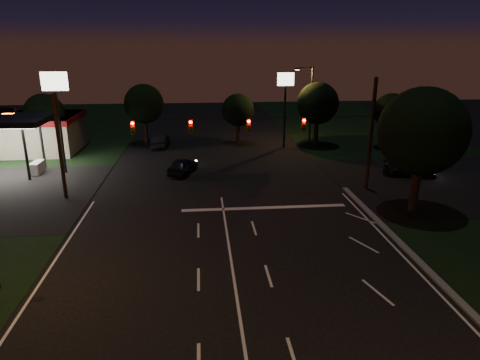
{
  "coord_description": "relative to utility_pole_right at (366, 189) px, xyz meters",
  "views": [
    {
      "loc": [
        -1.49,
        -17.27,
        11.44
      ],
      "look_at": [
        0.98,
        8.97,
        3.0
      ],
      "focal_mm": 32.0,
      "sensor_mm": 36.0,
      "label": 1
    }
  ],
  "objects": [
    {
      "name": "car_oncoming_b",
      "position": [
        -18.11,
        16.7,
        0.74
      ],
      "size": [
        1.86,
        4.61,
        1.49
      ],
      "primitive_type": "imported",
      "rotation": [
        0.0,
        0.0,
        3.08
      ],
      "color": "black",
      "rests_on": "ground"
    },
    {
      "name": "car_cross",
      "position": [
        5.2,
        3.06,
        0.66
      ],
      "size": [
        4.9,
        3.05,
        1.33
      ],
      "primitive_type": "imported",
      "rotation": [
        0.0,
        0.0,
        1.29
      ],
      "color": "black",
      "rests_on": "ground"
    },
    {
      "name": "street_light_right_far",
      "position": [
        -0.76,
        17.0,
        5.24
      ],
      "size": [
        2.2,
        0.35,
        9.0
      ],
      "color": "black",
      "rests_on": "ground"
    },
    {
      "name": "signal_span",
      "position": [
        -12.0,
        -0.04,
        5.5
      ],
      "size": [
        24.0,
        0.4,
        1.56
      ],
      "color": "black",
      "rests_on": "ground"
    },
    {
      "name": "utility_pole_left",
      "position": [
        -24.0,
        0.0,
        0.0
      ],
      "size": [
        0.28,
        0.28,
        8.0
      ],
      "primitive_type": "cylinder",
      "color": "black",
      "rests_on": "ground"
    },
    {
      "name": "tree_far_a",
      "position": [
        -29.98,
        15.12,
        4.26
      ],
      "size": [
        4.2,
        4.2,
        6.42
      ],
      "color": "black",
      "rests_on": "ground"
    },
    {
      "name": "stop_bar",
      "position": [
        -9.0,
        -3.5,
        0.01
      ],
      "size": [
        12.0,
        0.5,
        0.01
      ],
      "primitive_type": "cube",
      "color": "silver",
      "rests_on": "ground"
    },
    {
      "name": "cross_street_right",
      "position": [
        8.0,
        1.0,
        0.0
      ],
      "size": [
        20.0,
        16.0,
        0.02
      ],
      "primitive_type": "cube",
      "color": "black",
      "rests_on": "ground"
    },
    {
      "name": "tree_far_c",
      "position": [
        -8.98,
        18.1,
        3.9
      ],
      "size": [
        3.8,
        3.8,
        5.86
      ],
      "color": "black",
      "rests_on": "ground"
    },
    {
      "name": "pole_sign_left_near",
      "position": [
        -26.0,
        7.0,
        6.98
      ],
      "size": [
        2.2,
        0.3,
        9.1
      ],
      "color": "black",
      "rests_on": "ground"
    },
    {
      "name": "ground",
      "position": [
        -12.0,
        -15.0,
        0.0
      ],
      "size": [
        140.0,
        140.0,
        0.0
      ],
      "primitive_type": "plane",
      "color": "black",
      "rests_on": "ground"
    },
    {
      "name": "gas_station",
      "position": [
        -33.86,
        15.39,
        2.38
      ],
      "size": [
        14.2,
        16.1,
        5.25
      ],
      "color": "gray",
      "rests_on": "ground"
    },
    {
      "name": "utility_pole_right",
      "position": [
        0.0,
        0.0,
        0.0
      ],
      "size": [
        0.3,
        0.3,
        9.0
      ],
      "primitive_type": "cylinder",
      "color": "black",
      "rests_on": "ground"
    },
    {
      "name": "tree_far_b",
      "position": [
        -19.98,
        19.13,
        4.61
      ],
      "size": [
        4.6,
        4.6,
        6.98
      ],
      "color": "black",
      "rests_on": "ground"
    },
    {
      "name": "tree_far_e",
      "position": [
        8.02,
        14.11,
        4.11
      ],
      "size": [
        4.0,
        4.0,
        6.18
      ],
      "color": "black",
      "rests_on": "ground"
    },
    {
      "name": "car_oncoming_a",
      "position": [
        -15.21,
        5.8,
        0.73
      ],
      "size": [
        3.03,
        4.62,
        1.46
      ],
      "primitive_type": "imported",
      "rotation": [
        0.0,
        0.0,
        2.81
      ],
      "color": "black",
      "rests_on": "ground"
    },
    {
      "name": "pole_sign_right",
      "position": [
        -4.0,
        15.0,
        6.24
      ],
      "size": [
        1.8,
        0.3,
        8.4
      ],
      "color": "black",
      "rests_on": "ground"
    },
    {
      "name": "tree_right_near",
      "position": [
        1.53,
        -4.83,
        5.68
      ],
      "size": [
        6.0,
        6.0,
        8.76
      ],
      "color": "black",
      "rests_on": "ground"
    },
    {
      "name": "tree_far_d",
      "position": [
        0.02,
        16.13,
        4.83
      ],
      "size": [
        4.8,
        4.8,
        7.3
      ],
      "color": "black",
      "rests_on": "ground"
    }
  ]
}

